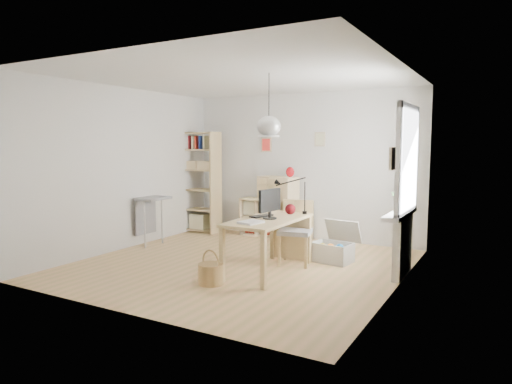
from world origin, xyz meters
The scene contains 20 objects.
ground centered at (0.00, 0.00, 0.00)m, with size 4.50×4.50×0.00m, color tan.
room_shell centered at (0.55, -0.15, 2.00)m, with size 4.50×4.50×4.50m.
window_unit centered at (2.23, 0.60, 1.55)m, with size 0.07×1.16×1.46m.
radiator centered at (2.19, 0.60, 0.40)m, with size 0.10×0.80×0.80m, color silver.
windowsill centered at (2.14, 0.60, 0.83)m, with size 0.22×1.20×0.06m, color white.
desk centered at (0.55, -0.15, 0.66)m, with size 0.70×1.50×0.75m.
cube_shelf centered at (-0.47, 2.08, 0.30)m, with size 1.40×0.38×0.72m.
tall_bookshelf centered at (-2.04, 1.80, 1.09)m, with size 0.80×0.38×2.00m.
side_table centered at (-2.04, 0.35, 0.67)m, with size 0.40×0.55×0.85m.
chair centered at (0.68, 0.47, 0.53)m, with size 0.55×0.55×0.93m.
wicker_basket centered at (0.17, -0.99, 0.14)m, with size 0.32×0.32×0.44m.
storage_chest centered at (1.14, 0.86, 0.20)m, with size 0.65×0.72×0.60m.
monitor centered at (0.58, -0.17, 0.98)m, with size 0.19×0.47×0.41m.
keyboard centered at (0.38, -0.05, 0.76)m, with size 0.14×0.36×0.02m, color black.
task_lamp centered at (0.59, 0.40, 1.09)m, with size 0.47×0.17×0.50m.
yarn_ball centered at (0.66, 0.32, 0.83)m, with size 0.15×0.15×0.15m, color #44090E.
paper_tray centered at (0.53, -0.60, 0.76)m, with size 0.23×0.29×0.03m, color white.
drawer_chest centered at (-0.40, 2.04, 0.94)m, with size 0.76×0.35×0.44m, color beige.
red_vase centered at (-0.15, 2.04, 1.25)m, with size 0.16×0.16×0.19m, color #AA0E13.
potted_plant centered at (2.12, 0.80, 1.02)m, with size 0.29×0.25×0.32m, color #286A27.
Camera 1 is at (3.41, -5.60, 1.76)m, focal length 32.00 mm.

